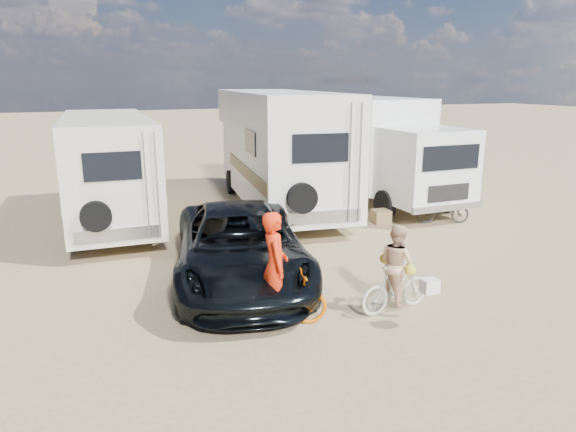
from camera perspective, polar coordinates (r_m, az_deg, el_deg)
name	(u,v)px	position (r m, az deg, el deg)	size (l,w,h in m)	color
ground	(371,281)	(11.37, 9.06, -7.07)	(140.00, 140.00, 0.00)	tan
rv_main	(278,151)	(17.30, -1.08, 7.13)	(2.66, 8.81, 3.83)	silver
rv_left	(109,171)	(16.12, -18.99, 4.64)	(2.30, 7.31, 3.18)	beige
box_truck	(380,151)	(18.59, 10.05, 7.05)	(2.60, 7.43, 3.58)	white
dark_suv	(240,246)	(11.02, -5.26, -3.29)	(2.62, 5.67, 1.58)	black
bike_man	(275,300)	(9.12, -1.42, -9.21)	(0.64, 1.84, 0.97)	#CF5804
bike_woman	(396,288)	(9.90, 11.72, -7.69)	(0.43, 1.53, 0.92)	#B7BBA2
rider_man	(275,275)	(8.94, -1.44, -6.53)	(0.69, 0.45, 1.88)	red
rider_woman	(397,273)	(9.80, 11.80, -6.15)	(0.72, 0.56, 1.49)	tan
bike_parked	(443,210)	(16.27, 16.63, 0.63)	(0.54, 1.54, 0.81)	#282A28
cooler	(204,233)	(14.08, -9.21, -1.81)	(0.57, 0.42, 0.46)	navy
crate	(381,217)	(15.90, 10.12, -0.06)	(0.50, 0.50, 0.40)	olive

